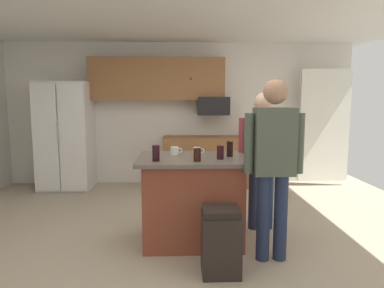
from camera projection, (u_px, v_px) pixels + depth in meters
floor at (180, 240)px, 3.88m from camera, size 7.04×7.04×0.00m
back_wall at (180, 114)px, 6.49m from camera, size 6.40×0.10×2.60m
french_door_window_panel at (324, 126)px, 6.21m from camera, size 0.90×0.06×2.00m
cabinet_run_upper at (157, 79)px, 6.20m from camera, size 2.40×0.38×0.75m
cabinet_run_lower at (213, 161)px, 6.30m from camera, size 1.80×0.63×0.90m
refrigerator at (66, 136)px, 6.05m from camera, size 0.87×0.76×1.87m
microwave_over_range at (213, 106)px, 6.19m from camera, size 0.56×0.40×0.32m
kitchen_island at (193, 199)px, 3.80m from camera, size 1.17×0.90×0.95m
person_guest_left at (262, 152)px, 4.12m from camera, size 0.57×0.22×1.64m
person_guest_right at (274, 158)px, 3.28m from camera, size 0.57×0.23×1.75m
glass_dark_ale at (230, 149)px, 3.77m from camera, size 0.07×0.07×0.17m
glass_pilsner at (221, 153)px, 3.60m from camera, size 0.07×0.07×0.14m
glass_short_whisky at (197, 155)px, 3.48m from camera, size 0.08×0.08×0.13m
glass_stout_tall at (156, 153)px, 3.49m from camera, size 0.07×0.07×0.16m
mug_ceramic_white at (175, 151)px, 3.87m from camera, size 0.13×0.09×0.09m
mug_blue_stoneware at (197, 151)px, 3.85m from camera, size 0.12×0.08×0.09m
trash_bin at (221, 241)px, 3.11m from camera, size 0.34×0.34×0.61m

